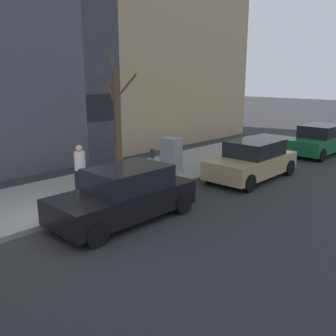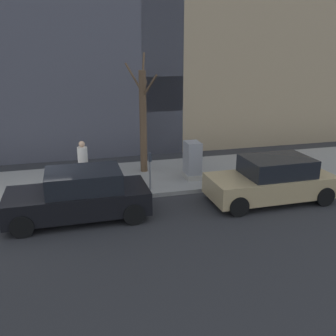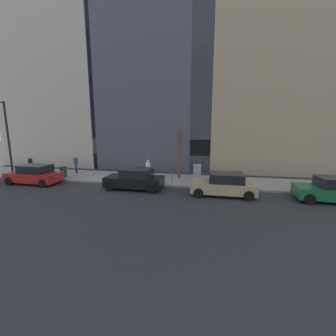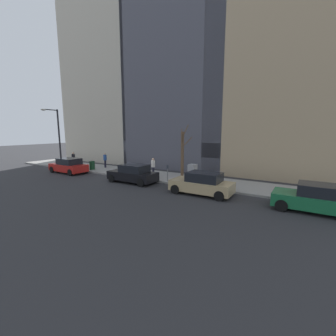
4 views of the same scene
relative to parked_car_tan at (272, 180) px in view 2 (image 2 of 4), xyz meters
name	(u,v)px [view 2 (image 2 of 4)]	position (x,y,z in m)	size (l,w,h in m)	color
ground_plane	(34,210)	(1.28, 7.76, -0.74)	(120.00, 120.00, 0.00)	#2B2B2D
sidewalk	(38,187)	(3.28, 7.76, -0.66)	(4.00, 36.00, 0.15)	gray
parked_car_tan	(272,180)	(0.00, 0.00, 0.00)	(1.95, 4.21, 1.52)	tan
parked_car_black	(80,195)	(0.28, 6.31, 0.00)	(1.93, 4.20, 1.52)	black
parking_meter	(150,167)	(1.73, 3.81, 0.24)	(0.14, 0.10, 1.35)	slate
utility_box	(192,160)	(2.58, 1.95, 0.11)	(0.83, 0.61, 1.43)	#A8A399
bare_tree	(143,119)	(3.90, 3.59, 1.59)	(1.90, 0.99, 4.69)	brown
pedestrian_near_meter	(83,161)	(2.83, 6.06, 0.35)	(0.36, 0.36, 1.66)	#1E1E2D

